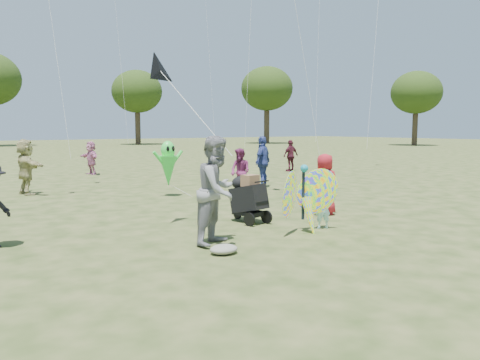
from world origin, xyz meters
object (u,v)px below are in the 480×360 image
Objects in this scene: child_girl at (323,206)px; crowd_e at (240,172)px; adult_man at (217,190)px; crowd_d at (26,167)px; crowd_a at (325,184)px; crowd_c at (263,162)px; crowd_h at (291,156)px; jogging_stroller at (248,195)px; crowd_j at (91,158)px; butterfly_kite at (306,200)px; alien_kite at (168,166)px.

child_girl is 5.25m from crowd_e.
adult_man is 9.08m from crowd_d.
crowd_a is 0.82× the size of crowd_c.
adult_man is 1.29× the size of crowd_h.
adult_man reaches higher than jogging_stroller.
butterfly_kite is at bearing -9.82° from crowd_j.
crowd_c is at bearing 36.78° from crowd_h.
crowd_e is (1.41, 5.05, 0.27)m from child_girl.
adult_man is 6.27m from crowd_e.
jogging_stroller is 4.65m from alien_kite.
alien_kite reaches higher than crowd_h.
alien_kite is (-0.59, 6.11, 0.49)m from child_girl.
alien_kite is at bearing -65.53° from child_girl.
crowd_a is 2.12m from jogging_stroller.
adult_man is 2.12m from jogging_stroller.
crowd_a reaches higher than butterfly_kite.
crowd_j is at bearing -28.83° from crowd_h.
alien_kite is at bearing 22.71° from crowd_h.
crowd_h is (4.93, 4.12, -0.15)m from crowd_c.
crowd_j reaches higher than child_girl.
adult_man is 2.00m from butterfly_kite.
crowd_c is 1.03× the size of crowd_d.
crowd_a is at bearing -155.58° from crowd_d.
crowd_e is at bearing -70.64° from crowd_a.
crowd_d is at bearing 139.56° from alien_kite.
child_girl is 0.55× the size of butterfly_kite.
crowd_a is 11.50m from crowd_h.
crowd_a is 0.87× the size of alien_kite.
crowd_e is 1.36× the size of jogging_stroller.
alien_kite is (-1.78, 4.97, 0.21)m from crowd_a.
crowd_d is at bearing 71.22° from adult_man.
crowd_c is 1.21× the size of crowd_j.
alien_kite reaches higher than child_girl.
child_girl is 0.61m from butterfly_kite.
crowd_a is at bearing -70.32° from alien_kite.
crowd_e is 0.86× the size of butterfly_kite.
crowd_c is (2.00, 5.06, 0.17)m from crowd_a.
crowd_j is (2.14, 14.24, -0.23)m from adult_man.
alien_kite is at bearing 42.98° from adult_man.
child_girl is at bearing 48.72° from crowd_h.
butterfly_kite is (-0.18, -14.51, -0.09)m from crowd_j.
crowd_j is 14.51m from butterfly_kite.
butterfly_kite is (-1.98, -5.14, -0.07)m from crowd_e.
adult_man is at bearing 40.52° from crowd_h.
crowd_d reaches higher than child_girl.
crowd_e is at bearing 22.15° from adult_man.
crowd_c is 6.24m from jogging_stroller.
crowd_a is 2.15m from butterfly_kite.
alien_kite reaches higher than crowd_j.
crowd_j is (-1.79, 9.37, 0.02)m from crowd_e.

